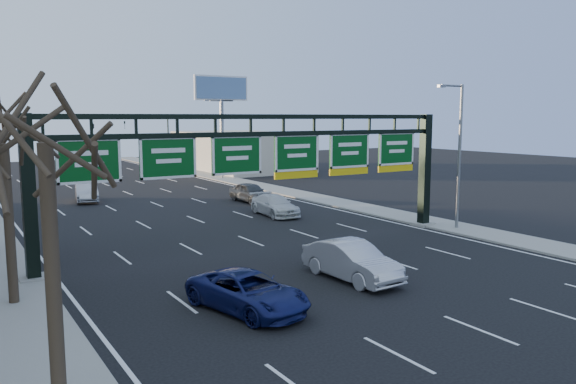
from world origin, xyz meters
TOP-DOWN VIEW (x-y plane):
  - ground at (0.00, 0.00)m, footprint 160.00×160.00m
  - sidewalk_right at (12.80, 20.00)m, footprint 3.00×120.00m
  - lane_markings at (0.00, 20.00)m, footprint 21.60×120.00m
  - sign_gantry at (0.16, 8.00)m, footprint 24.60×1.20m
  - building_right_distant at (20.00, 50.00)m, footprint 12.00×20.00m
  - tree_near at (-12.80, -4.00)m, footprint 3.60×3.60m
  - tree_gantry at (-12.80, 5.00)m, footprint 3.60×3.60m
  - streetlight_near at (12.47, 6.00)m, footprint 2.15×0.22m
  - streetlight_far at (12.47, 40.00)m, footprint 2.15×0.22m
  - billboard_right at (15.00, 44.98)m, footprint 7.00×0.50m
  - traffic_signal_mast at (5.69, 55.00)m, footprint 10.16×0.54m
  - car_blue_suv at (-5.62, -0.20)m, footprint 3.46×5.50m
  - car_silver_sedan at (0.07, 0.89)m, footprint 1.95×5.11m
  - car_white_wagon at (5.53, 16.53)m, footprint 2.38×5.15m
  - car_grey_far at (7.09, 23.10)m, footprint 2.13×4.79m
  - car_silver_distant at (-4.41, 30.66)m, footprint 2.48×5.04m

SIDE VIEW (x-z plane):
  - ground at x=0.00m, z-range 0.00..0.00m
  - lane_markings at x=0.00m, z-range 0.00..0.01m
  - sidewalk_right at x=12.80m, z-range 0.00..0.12m
  - car_blue_suv at x=-5.62m, z-range 0.00..1.42m
  - car_white_wagon at x=5.53m, z-range 0.00..1.46m
  - car_silver_distant at x=-4.41m, z-range 0.00..1.59m
  - car_grey_far at x=7.09m, z-range 0.00..1.60m
  - car_silver_sedan at x=0.07m, z-range 0.00..1.66m
  - building_right_distant at x=20.00m, z-range 0.00..5.00m
  - sign_gantry at x=0.16m, z-range 1.03..8.23m
  - streetlight_near at x=12.47m, z-range 0.58..9.58m
  - streetlight_far at x=12.47m, z-range 0.58..9.58m
  - traffic_signal_mast at x=5.69m, z-range 2.00..9.00m
  - tree_gantry at x=-12.80m, z-range 2.87..11.35m
  - tree_near at x=-12.80m, z-range 3.05..11.91m
  - billboard_right at x=15.00m, z-range 3.06..15.06m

